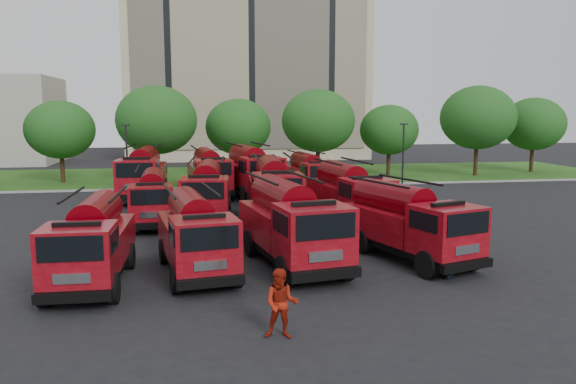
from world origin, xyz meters
The scene contains 31 objects.
ground centered at (0.00, 0.00, 0.00)m, with size 140.00×140.00×0.00m, color black.
lawn centered at (0.00, 26.00, 0.06)m, with size 70.00×16.00×0.12m, color #1B4A13.
curb centered at (0.00, 17.90, 0.07)m, with size 70.00×0.30×0.14m, color gray.
apartment_building centered at (2.00, 47.94, 12.50)m, with size 30.00×14.18×25.00m.
tree_1 centered at (-16.00, 23.00, 4.55)m, with size 5.71×5.71×6.98m.
tree_2 centered at (-8.00, 21.50, 5.35)m, with size 6.72×6.72×8.22m.
tree_3 centered at (-1.00, 24.00, 4.68)m, with size 5.88×5.88×7.19m.
tree_4 centered at (6.00, 22.50, 5.22)m, with size 6.55×6.55×8.01m.
tree_5 centered at (13.00, 23.50, 4.35)m, with size 5.46×5.46×6.68m.
tree_6 centered at (21.00, 22.00, 5.49)m, with size 6.89×6.89×8.42m.
tree_7 centered at (28.00, 24.00, 4.82)m, with size 6.05×6.05×7.39m.
lamp_post_0 centered at (-10.00, 17.20, 2.90)m, with size 0.60×0.25×5.11m.
lamp_post_1 centered at (12.00, 17.20, 2.90)m, with size 0.60×0.25×5.11m.
fire_truck_0 centered at (-8.63, -6.14, 1.52)m, with size 2.54×6.68×3.02m.
fire_truck_1 centered at (-4.97, -5.38, 1.50)m, with size 3.21×6.82×2.98m.
fire_truck_2 centered at (-1.17, -4.97, 1.69)m, with size 3.71×7.69×3.36m.
fire_truck_3 centered at (3.77, -4.95, 1.57)m, with size 4.33×7.23×3.12m.
fire_truck_4 centered at (-7.25, 4.26, 1.46)m, with size 2.55×6.45×2.89m.
fire_truck_5 centered at (-4.31, 4.70, 1.64)m, with size 3.03×7.30×3.25m.
fire_truck_6 centered at (-0.55, 4.50, 1.74)m, with size 3.09×7.72×3.46m.
fire_truck_7 centered at (3.40, 2.84, 1.64)m, with size 3.36×7.41×3.26m.
fire_truck_8 centered at (-8.55, 13.56, 1.79)m, with size 3.14×7.91×3.55m.
fire_truck_9 centered at (-3.93, 14.44, 1.68)m, with size 3.27×7.57×3.35m.
fire_truck_10 centered at (-0.93, 13.27, 1.82)m, with size 4.04×8.29×3.62m.
fire_truck_11 centered at (3.38, 13.48, 1.52)m, with size 2.96×6.82×3.01m.
firefighter_0 centered at (0.72, -7.01, 0.00)m, with size 0.55×0.40×1.50m, color maroon.
firefighter_1 centered at (-2.68, -12.19, 0.00)m, with size 0.95×0.52×1.95m, color maroon.
firefighter_2 centered at (4.95, -6.54, 0.00)m, with size 0.92×0.52×1.57m, color maroon.
firefighter_3 centered at (4.22, -7.85, 0.00)m, with size 1.17×0.61×1.82m, color black.
firefighter_4 centered at (-7.71, 2.37, 0.00)m, with size 0.80×0.53×1.64m, color black.
firefighter_5 centered at (7.74, 2.36, 0.00)m, with size 1.79×0.77×1.93m, color maroon.
Camera 1 is at (-4.91, -26.70, 6.22)m, focal length 35.00 mm.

